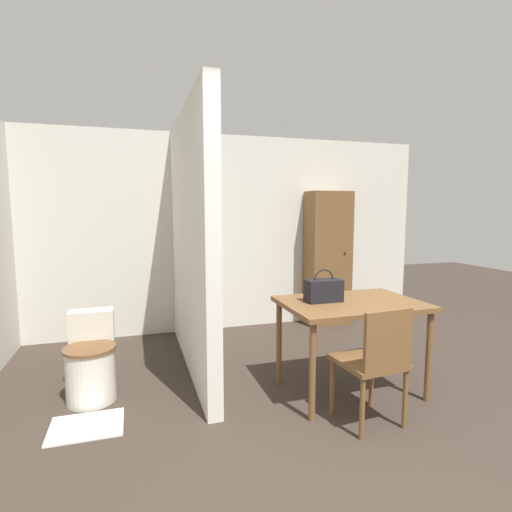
% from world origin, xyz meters
% --- Properties ---
extents(wall_back, '(5.69, 0.12, 2.50)m').
position_xyz_m(wall_back, '(0.00, 3.68, 1.25)').
color(wall_back, silver).
rests_on(wall_back, ground_plane).
extents(partition_wall, '(0.12, 2.31, 2.50)m').
position_xyz_m(partition_wall, '(-0.53, 2.47, 1.25)').
color(partition_wall, silver).
rests_on(partition_wall, ground_plane).
extents(dining_table, '(1.16, 0.82, 0.79)m').
position_xyz_m(dining_table, '(0.67, 1.49, 0.71)').
color(dining_table, brown).
rests_on(dining_table, ground_plane).
extents(wooden_chair, '(0.47, 0.47, 0.89)m').
position_xyz_m(wooden_chair, '(0.55, 0.95, 0.50)').
color(wooden_chair, brown).
rests_on(wooden_chair, ground_plane).
extents(toilet, '(0.41, 0.56, 0.70)m').
position_xyz_m(toilet, '(-1.44, 2.01, 0.30)').
color(toilet, silver).
rests_on(toilet, ground_plane).
extents(handbag, '(0.30, 0.15, 0.28)m').
position_xyz_m(handbag, '(0.45, 1.56, 0.89)').
color(handbag, black).
rests_on(handbag, dining_table).
extents(wooden_cabinet, '(0.56, 0.40, 1.80)m').
position_xyz_m(wooden_cabinet, '(1.45, 3.42, 0.90)').
color(wooden_cabinet, brown).
rests_on(wooden_cabinet, ground_plane).
extents(bath_mat, '(0.51, 0.40, 0.01)m').
position_xyz_m(bath_mat, '(-1.44, 1.54, 0.01)').
color(bath_mat, silver).
rests_on(bath_mat, ground_plane).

